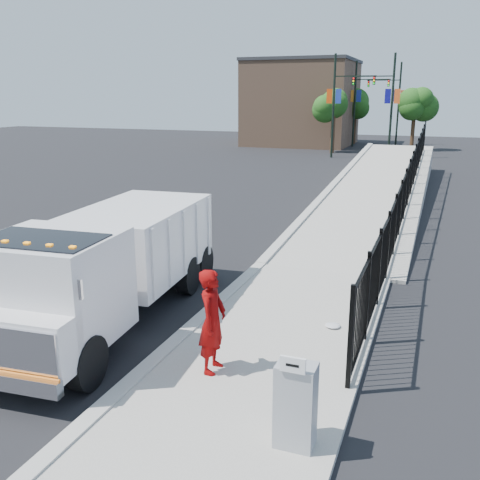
% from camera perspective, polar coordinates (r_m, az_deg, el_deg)
% --- Properties ---
extents(ground, '(120.00, 120.00, 0.00)m').
position_cam_1_polar(ground, '(12.25, -3.76, -8.43)').
color(ground, black).
rests_on(ground, ground).
extents(sidewalk, '(3.55, 12.00, 0.12)m').
position_cam_1_polar(sidewalk, '(9.92, 1.81, -14.05)').
color(sidewalk, '#9E998E').
rests_on(sidewalk, ground).
extents(curb, '(0.30, 12.00, 0.16)m').
position_cam_1_polar(curb, '(10.61, -8.30, -12.03)').
color(curb, '#ADAAA3').
rests_on(curb, ground).
extents(ramp, '(3.95, 24.06, 3.19)m').
position_cam_1_polar(ramp, '(26.78, 14.80, 4.16)').
color(ramp, '#9E998E').
rests_on(ramp, ground).
extents(iron_fence, '(0.10, 28.00, 1.80)m').
position_cam_1_polar(iron_fence, '(22.59, 17.43, 4.31)').
color(iron_fence, black).
rests_on(iron_fence, ground).
extents(truck, '(2.94, 7.53, 2.52)m').
position_cam_1_polar(truck, '(11.89, -14.18, -2.33)').
color(truck, black).
rests_on(truck, ground).
extents(worker, '(0.48, 0.71, 1.90)m').
position_cam_1_polar(worker, '(9.51, -2.96, -8.63)').
color(worker, '#7A0505').
rests_on(worker, sidewalk).
extents(utility_cabinet, '(0.55, 0.40, 1.25)m').
position_cam_1_polar(utility_cabinet, '(7.80, 5.94, -17.13)').
color(utility_cabinet, gray).
rests_on(utility_cabinet, sidewalk).
extents(arrow_sign, '(0.35, 0.04, 0.22)m').
position_cam_1_polar(arrow_sign, '(7.25, 5.65, -13.11)').
color(arrow_sign, white).
rests_on(arrow_sign, utility_cabinet).
extents(debris, '(0.32, 0.32, 0.08)m').
position_cam_1_polar(debris, '(11.70, 9.87, -8.96)').
color(debris, silver).
rests_on(debris, sidewalk).
extents(light_pole_0, '(3.77, 0.22, 8.00)m').
position_cam_1_polar(light_pole_0, '(44.13, 10.35, 14.29)').
color(light_pole_0, black).
rests_on(light_pole_0, ground).
extents(light_pole_1, '(3.78, 0.22, 8.00)m').
position_cam_1_polar(light_pole_1, '(44.43, 15.50, 14.00)').
color(light_pole_1, black).
rests_on(light_pole_1, ground).
extents(light_pole_2, '(3.78, 0.22, 8.00)m').
position_cam_1_polar(light_pole_2, '(53.91, 12.47, 14.31)').
color(light_pole_2, black).
rests_on(light_pole_2, ground).
extents(light_pole_3, '(3.78, 0.22, 8.00)m').
position_cam_1_polar(light_pole_3, '(56.84, 16.27, 14.10)').
color(light_pole_3, black).
rests_on(light_pole_3, ground).
extents(tree_0, '(2.48, 2.48, 5.24)m').
position_cam_1_polar(tree_0, '(47.72, 9.98, 13.85)').
color(tree_0, '#382314').
rests_on(tree_0, ground).
extents(tree_1, '(2.37, 2.37, 5.19)m').
position_cam_1_polar(tree_1, '(51.85, 18.14, 13.42)').
color(tree_1, '#382314').
rests_on(tree_1, ground).
extents(tree_2, '(2.68, 2.68, 5.34)m').
position_cam_1_polar(tree_2, '(57.13, 12.22, 13.94)').
color(tree_2, '#382314').
rests_on(tree_2, ground).
extents(building, '(10.00, 10.00, 8.00)m').
position_cam_1_polar(building, '(55.91, 6.63, 14.21)').
color(building, '#8C664C').
rests_on(building, ground).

